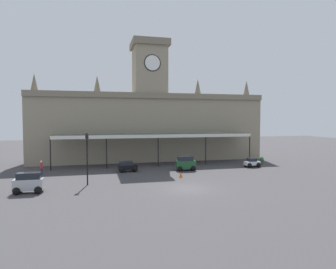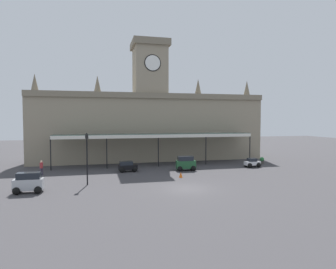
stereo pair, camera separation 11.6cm
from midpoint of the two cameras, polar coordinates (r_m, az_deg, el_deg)
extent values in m
plane|color=#3F3D40|center=(27.05, 3.65, -10.55)|extent=(140.00, 140.00, 0.00)
cube|color=gray|center=(45.17, -3.69, 1.43)|extent=(34.95, 5.59, 10.18)
cube|color=gray|center=(42.39, -3.01, 7.67)|extent=(34.95, 0.30, 0.80)
cube|color=gray|center=(45.74, -3.73, 12.27)|extent=(4.80, 4.80, 7.03)
cube|color=#766C59|center=(46.56, -3.74, 17.15)|extent=(5.50, 5.50, 1.00)
cylinder|color=white|center=(43.51, -3.15, 13.88)|extent=(2.20, 0.12, 2.20)
cylinder|color=black|center=(43.55, -3.16, 13.87)|extent=(2.46, 0.06, 2.46)
cone|color=#6E6554|center=(45.57, -24.86, 9.21)|extent=(1.10, 1.10, 2.60)
cone|color=#6E6554|center=(44.75, -13.82, 9.53)|extent=(1.10, 1.10, 2.60)
cone|color=#6E6554|center=(47.44, 5.80, 9.22)|extent=(1.10, 1.10, 2.60)
cone|color=#6E6554|center=(50.95, 15.08, 8.71)|extent=(1.10, 1.10, 2.60)
cube|color=#38564C|center=(40.30, -2.44, 0.08)|extent=(27.17, 3.20, 0.16)
cube|color=silver|center=(38.74, -1.98, -0.33)|extent=(27.17, 0.12, 0.44)
cylinder|color=black|center=(38.68, -22.17, -3.50)|extent=(0.14, 0.14, 4.20)
cylinder|color=black|center=(38.27, -12.05, -3.41)|extent=(0.14, 0.14, 4.20)
cylinder|color=black|center=(39.05, -2.02, -3.22)|extent=(0.14, 0.14, 4.20)
cylinder|color=black|center=(40.97, 7.33, -2.95)|extent=(0.14, 0.14, 4.20)
cylinder|color=black|center=(43.86, 15.65, -2.64)|extent=(0.14, 0.14, 4.20)
cube|color=#B2B5BA|center=(27.99, -25.81, -8.82)|extent=(2.42, 1.01, 0.95)
cube|color=#1E232B|center=(27.84, -25.75, -7.31)|extent=(1.92, 0.95, 0.55)
sphere|color=black|center=(27.84, -27.75, -9.83)|extent=(0.64, 0.64, 0.64)
sphere|color=black|center=(28.74, -27.24, -9.42)|extent=(0.64, 0.64, 0.64)
sphere|color=black|center=(27.44, -24.27, -9.93)|extent=(0.64, 0.64, 0.64)
sphere|color=black|center=(28.35, -23.87, -9.51)|extent=(0.64, 0.64, 0.64)
cube|color=#1E512D|center=(36.10, 3.41, -5.90)|extent=(2.45, 1.09, 0.95)
cube|color=#1E232B|center=(35.98, 3.34, -4.73)|extent=(1.95, 1.01, 0.55)
sphere|color=black|center=(36.83, 4.53, -6.40)|extent=(0.64, 0.64, 0.64)
sphere|color=black|center=(35.92, 4.92, -6.64)|extent=(0.64, 0.64, 0.64)
sphere|color=black|center=(36.44, 1.93, -6.49)|extent=(0.64, 0.64, 0.64)
sphere|color=black|center=(35.52, 2.25, -6.74)|extent=(0.64, 0.64, 0.64)
cube|color=black|center=(35.59, -8.01, -6.38)|extent=(2.32, 1.08, 0.55)
cube|color=#1E232B|center=(35.47, -8.34, -5.60)|extent=(1.61, 0.95, 0.45)
sphere|color=black|center=(36.20, -6.92, -6.58)|extent=(0.64, 0.64, 0.64)
sphere|color=black|center=(35.33, -6.63, -6.81)|extent=(0.64, 0.64, 0.64)
sphere|color=black|center=(35.93, -9.36, -6.67)|extent=(0.64, 0.64, 0.64)
sphere|color=black|center=(35.06, -9.13, -6.91)|extent=(0.64, 0.64, 0.64)
cube|color=silver|center=(40.16, 16.11, -5.43)|extent=(2.10, 1.01, 0.50)
cube|color=#1E232B|center=(40.07, 16.06, -4.79)|extent=(1.15, 0.87, 0.42)
sphere|color=black|center=(40.92, 16.56, -5.57)|extent=(0.64, 0.64, 0.64)
sphere|color=black|center=(40.20, 17.26, -5.73)|extent=(0.64, 0.64, 0.64)
sphere|color=black|center=(40.19, 14.95, -5.70)|extent=(0.64, 0.64, 0.64)
sphere|color=black|center=(39.46, 15.64, -5.87)|extent=(0.64, 0.64, 0.64)
cylinder|color=#3F384C|center=(35.94, -23.86, -6.74)|extent=(0.17, 0.17, 0.82)
cylinder|color=#3F384C|center=(36.05, -23.57, -6.70)|extent=(0.17, 0.17, 0.82)
cylinder|color=#A52D33|center=(35.88, -23.74, -5.59)|extent=(0.34, 0.34, 0.62)
sphere|color=tan|center=(35.82, -23.75, -4.92)|extent=(0.23, 0.23, 0.23)
cylinder|color=black|center=(29.04, -15.69, -5.22)|extent=(0.13, 0.13, 4.48)
cube|color=black|center=(28.80, -15.76, -0.37)|extent=(0.30, 0.30, 0.44)
sphere|color=black|center=(28.78, -15.77, 0.19)|extent=(0.14, 0.14, 0.14)
cone|color=orange|center=(31.89, 2.43, -7.89)|extent=(0.40, 0.40, 0.62)
cylinder|color=#47423D|center=(43.53, 17.83, -5.22)|extent=(0.56, 0.56, 0.42)
sphere|color=#2A763B|center=(43.47, 17.84, -4.63)|extent=(0.60, 0.60, 0.60)
camera|label=1|loc=(0.06, -90.10, -0.01)|focal=31.03mm
camera|label=2|loc=(0.06, 89.90, 0.01)|focal=31.03mm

